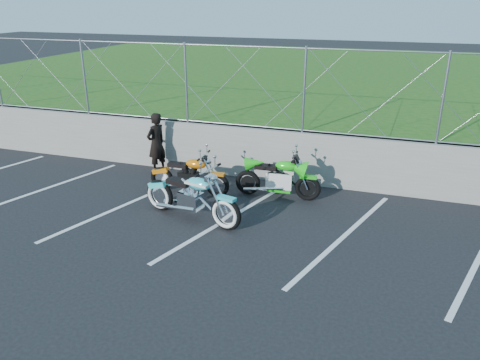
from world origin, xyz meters
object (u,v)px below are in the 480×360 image
(cruiser_turquoise, at_px, (192,198))
(person_standing, at_px, (156,144))
(naked_orange, at_px, (190,176))
(sportbike_green, at_px, (279,179))

(cruiser_turquoise, relative_size, person_standing, 1.48)
(naked_orange, height_order, person_standing, person_standing)
(cruiser_turquoise, distance_m, sportbike_green, 2.19)
(cruiser_turquoise, height_order, person_standing, person_standing)
(sportbike_green, bearing_deg, naked_orange, -171.67)
(sportbike_green, xyz_separation_m, person_standing, (-3.40, 0.58, 0.36))
(cruiser_turquoise, distance_m, person_standing, 3.04)
(cruiser_turquoise, xyz_separation_m, naked_orange, (-0.62, 1.27, -0.06))
(naked_orange, bearing_deg, sportbike_green, 10.94)
(naked_orange, xyz_separation_m, person_standing, (-1.38, 1.00, 0.38))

